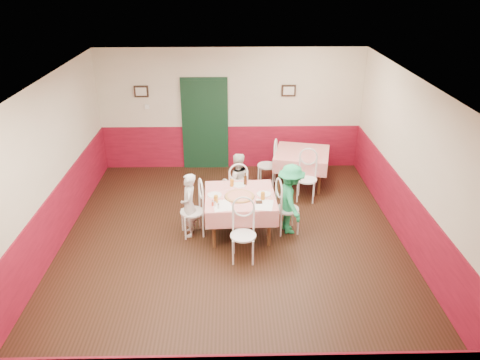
{
  "coord_description": "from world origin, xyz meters",
  "views": [
    {
      "loc": [
        -0.02,
        -6.88,
        4.46
      ],
      "look_at": [
        0.14,
        0.43,
        1.05
      ],
      "focal_mm": 35.0,
      "sensor_mm": 36.0,
      "label": 1
    }
  ],
  "objects_px": {
    "chair_right": "(287,209)",
    "chair_second_b": "(307,180)",
    "main_table": "(240,214)",
    "diner_far": "(237,182)",
    "chair_left": "(192,212)",
    "second_table": "(301,168)",
    "diner_left": "(189,205)",
    "glass_c": "(232,183)",
    "beer_bottle": "(245,180)",
    "glass_b": "(263,196)",
    "chair_far": "(237,190)",
    "chair_near": "(243,236)",
    "wallet": "(259,202)",
    "pizza": "(240,196)",
    "chair_second_a": "(267,165)",
    "diner_right": "(291,199)",
    "glass_a": "(216,199)"
  },
  "relations": [
    {
      "from": "chair_second_a",
      "to": "diner_right",
      "type": "xyz_separation_m",
      "value": [
        0.26,
        -1.99,
        0.2
      ]
    },
    {
      "from": "second_table",
      "to": "beer_bottle",
      "type": "distance_m",
      "value": 2.12
    },
    {
      "from": "second_table",
      "to": "diner_left",
      "type": "distance_m",
      "value": 3.08
    },
    {
      "from": "diner_right",
      "to": "chair_second_b",
      "type": "bearing_deg",
      "value": -30.56
    },
    {
      "from": "diner_right",
      "to": "chair_near",
      "type": "bearing_deg",
      "value": 126.38
    },
    {
      "from": "chair_right",
      "to": "main_table",
      "type": "bearing_deg",
      "value": 81.03
    },
    {
      "from": "pizza",
      "to": "chair_second_a",
      "type": "bearing_deg",
      "value": 72.95
    },
    {
      "from": "glass_c",
      "to": "chair_right",
      "type": "bearing_deg",
      "value": -18.52
    },
    {
      "from": "diner_far",
      "to": "chair_left",
      "type": "bearing_deg",
      "value": 37.5
    },
    {
      "from": "pizza",
      "to": "diner_left",
      "type": "bearing_deg",
      "value": 177.66
    },
    {
      "from": "chair_right",
      "to": "chair_second_b",
      "type": "distance_m",
      "value": 1.35
    },
    {
      "from": "chair_right",
      "to": "pizza",
      "type": "height_order",
      "value": "chair_right"
    },
    {
      "from": "chair_near",
      "to": "chair_second_a",
      "type": "bearing_deg",
      "value": 80.68
    },
    {
      "from": "main_table",
      "to": "chair_far",
      "type": "distance_m",
      "value": 0.85
    },
    {
      "from": "diner_right",
      "to": "glass_b",
      "type": "bearing_deg",
      "value": 103.25
    },
    {
      "from": "main_table",
      "to": "chair_far",
      "type": "bearing_deg",
      "value": 92.22
    },
    {
      "from": "chair_right",
      "to": "beer_bottle",
      "type": "relative_size",
      "value": 4.24
    },
    {
      "from": "second_table",
      "to": "wallet",
      "type": "bearing_deg",
      "value": -114.7
    },
    {
      "from": "second_table",
      "to": "chair_far",
      "type": "distance_m",
      "value": 1.84
    },
    {
      "from": "chair_right",
      "to": "pizza",
      "type": "xyz_separation_m",
      "value": [
        -0.86,
        -0.1,
        0.33
      ]
    },
    {
      "from": "chair_second_a",
      "to": "pizza",
      "type": "bearing_deg",
      "value": -4.08
    },
    {
      "from": "beer_bottle",
      "to": "wallet",
      "type": "xyz_separation_m",
      "value": [
        0.21,
        -0.71,
        -0.1
      ]
    },
    {
      "from": "glass_b",
      "to": "glass_c",
      "type": "height_order",
      "value": "glass_b"
    },
    {
      "from": "beer_bottle",
      "to": "diner_left",
      "type": "xyz_separation_m",
      "value": [
        -1.0,
        -0.44,
        -0.28
      ]
    },
    {
      "from": "chair_right",
      "to": "chair_far",
      "type": "xyz_separation_m",
      "value": [
        -0.88,
        0.82,
        0.0
      ]
    },
    {
      "from": "chair_right",
      "to": "glass_a",
      "type": "bearing_deg",
      "value": 92.58
    },
    {
      "from": "chair_near",
      "to": "diner_right",
      "type": "relative_size",
      "value": 0.69
    },
    {
      "from": "glass_b",
      "to": "beer_bottle",
      "type": "relative_size",
      "value": 0.63
    },
    {
      "from": "chair_second_b",
      "to": "glass_b",
      "type": "height_order",
      "value": "chair_second_b"
    },
    {
      "from": "glass_c",
      "to": "diner_right",
      "type": "distance_m",
      "value": 1.1
    },
    {
      "from": "diner_left",
      "to": "glass_b",
      "type": "bearing_deg",
      "value": 80.61
    },
    {
      "from": "chair_near",
      "to": "chair_right",
      "type": "bearing_deg",
      "value": 49.72
    },
    {
      "from": "diner_left",
      "to": "chair_far",
      "type": "bearing_deg",
      "value": 132.47
    },
    {
      "from": "chair_far",
      "to": "beer_bottle",
      "type": "bearing_deg",
      "value": 101.04
    },
    {
      "from": "chair_left",
      "to": "diner_left",
      "type": "bearing_deg",
      "value": -101.89
    },
    {
      "from": "beer_bottle",
      "to": "wallet",
      "type": "height_order",
      "value": "beer_bottle"
    },
    {
      "from": "wallet",
      "to": "diner_far",
      "type": "height_order",
      "value": "diner_far"
    },
    {
      "from": "chair_right",
      "to": "chair_near",
      "type": "xyz_separation_m",
      "value": [
        -0.82,
        -0.88,
        0.0
      ]
    },
    {
      "from": "glass_a",
      "to": "glass_b",
      "type": "bearing_deg",
      "value": 7.12
    },
    {
      "from": "second_table",
      "to": "diner_far",
      "type": "distance_m",
      "value": 1.83
    },
    {
      "from": "beer_bottle",
      "to": "diner_far",
      "type": "relative_size",
      "value": 0.18
    },
    {
      "from": "pizza",
      "to": "diner_right",
      "type": "bearing_deg",
      "value": 6.66
    },
    {
      "from": "chair_left",
      "to": "wallet",
      "type": "distance_m",
      "value": 1.24
    },
    {
      "from": "glass_b",
      "to": "wallet",
      "type": "height_order",
      "value": "glass_b"
    },
    {
      "from": "chair_right",
      "to": "glass_b",
      "type": "height_order",
      "value": "chair_right"
    },
    {
      "from": "main_table",
      "to": "diner_far",
      "type": "xyz_separation_m",
      "value": [
        -0.03,
        0.9,
        0.22
      ]
    },
    {
      "from": "pizza",
      "to": "beer_bottle",
      "type": "height_order",
      "value": "beer_bottle"
    },
    {
      "from": "chair_left",
      "to": "pizza",
      "type": "distance_m",
      "value": 0.9
    },
    {
      "from": "glass_b",
      "to": "diner_left",
      "type": "bearing_deg",
      "value": 173.72
    },
    {
      "from": "chair_near",
      "to": "second_table",
      "type": "bearing_deg",
      "value": 67.33
    }
  ]
}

